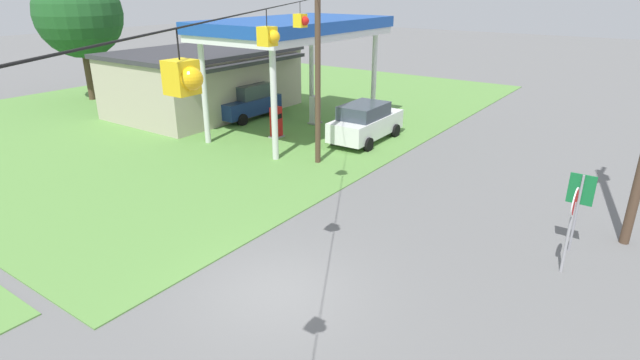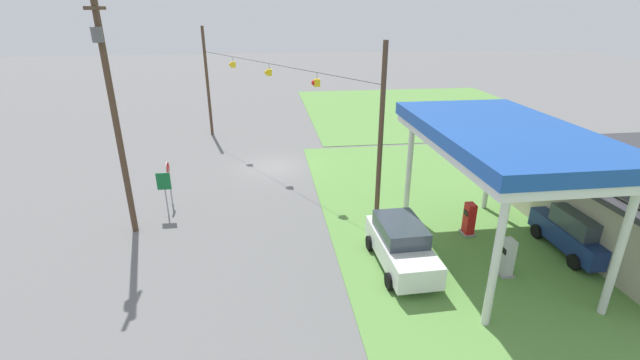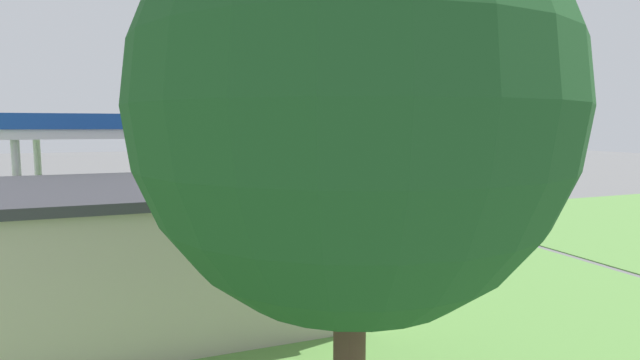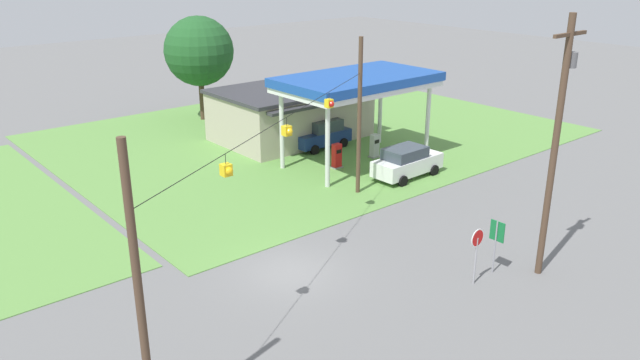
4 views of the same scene
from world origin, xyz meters
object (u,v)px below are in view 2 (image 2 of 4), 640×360
Objects in this scene: fuel_pump_far at (507,259)px; car_at_pumps_rear at (579,232)px; car_at_pumps_front at (401,244)px; route_sign at (164,186)px; gas_station_canopy at (503,139)px; stop_sign_roadside at (168,174)px; utility_pole_main at (113,108)px; fuel_pump_near at (469,220)px.

car_at_pumps_rear reaches higher than fuel_pump_far.
route_sign is at bearing -121.24° from car_at_pumps_front.
car_at_pumps_front is at bearing -83.63° from gas_station_canopy.
fuel_pump_far is (1.69, -0.00, -4.51)m from gas_station_canopy.
route_sign is (1.45, 0.06, -0.10)m from stop_sign_roadside.
utility_pole_main reaches higher than fuel_pump_far.
car_at_pumps_front reaches higher than fuel_pump_far.
stop_sign_roadside reaches higher than fuel_pump_far.
fuel_pump_far is at bearing 63.47° from route_sign.
car_at_pumps_rear is at bearing 88.58° from car_at_pumps_front.
fuel_pump_far is 0.38× the size of car_at_pumps_rear.
car_at_pumps_rear is 1.78× the size of route_sign.
route_sign is (-6.08, -18.73, 0.69)m from car_at_pumps_rear.
gas_station_canopy is at bearing 68.99° from route_sign.
gas_station_canopy reaches higher than car_at_pumps_front.
fuel_pump_far is (3.39, 0.00, 0.00)m from fuel_pump_near.
fuel_pump_far is at bearing 0.00° from fuel_pump_near.
route_sign is 4.81m from utility_pole_main.
car_at_pumps_front is at bearing -125.12° from stop_sign_roadside.
fuel_pump_far is at bearing 71.33° from car_at_pumps_front.
route_sign reaches higher than car_at_pumps_front.
car_at_pumps_rear is at bearing 62.11° from fuel_pump_near.
route_sign is (-6.10, -10.67, 0.71)m from car_at_pumps_front.
car_at_pumps_front is at bearing -61.97° from fuel_pump_near.
stop_sign_roadside is (-7.55, -10.73, 0.82)m from car_at_pumps_front.
car_at_pumps_rear is 20.26m from stop_sign_roadside.
utility_pole_main is (2.97, -1.22, 4.28)m from stop_sign_roadside.
route_sign reaches higher than car_at_pumps_rear.
utility_pole_main reaches higher than fuel_pump_near.
fuel_pump_near is 17.02m from utility_pole_main.
utility_pole_main reaches higher than gas_station_canopy.
car_at_pumps_rear is at bearing -111.85° from stop_sign_roadside.
stop_sign_roadside is at bearing -126.63° from car_at_pumps_front.
fuel_pump_far is 17.21m from stop_sign_roadside.
fuel_pump_far is 0.65× the size of stop_sign_roadside.
stop_sign_roadside is 0.23× the size of utility_pole_main.
route_sign is (-5.65, -14.70, -3.58)m from gas_station_canopy.
stop_sign_roadside is at bearing 68.51° from car_at_pumps_rear.
utility_pole_main is at bearing -112.48° from car_at_pumps_front.
fuel_pump_near is 1.00× the size of fuel_pump_far.
fuel_pump_near is at bearing 74.96° from route_sign.
gas_station_canopy reaches higher than car_at_pumps_rear.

